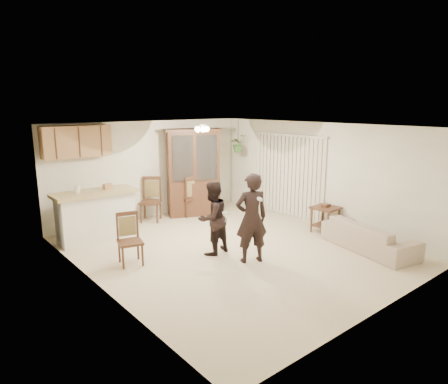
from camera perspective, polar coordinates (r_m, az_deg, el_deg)
floor at (r=8.26m, az=0.95°, el=-8.22°), size 6.50×6.50×0.00m
ceiling at (r=7.74m, az=1.02°, el=9.37°), size 5.50×6.50×0.02m
wall_back at (r=10.55m, az=-10.54°, el=3.16°), size 5.50×0.02×2.50m
wall_front at (r=5.90m, az=21.95°, el=-4.89°), size 5.50×0.02×2.50m
wall_left at (r=6.52m, az=-17.79°, el=-2.97°), size 0.02×6.50×2.50m
wall_right at (r=9.88m, az=13.24°, el=2.42°), size 0.02×6.50×2.50m
breakfast_bar at (r=9.15m, az=-17.77°, el=-3.47°), size 1.60×0.55×1.00m
bar_top at (r=9.02m, az=-18.00°, el=-0.11°), size 1.75×0.70×0.08m
upper_cabinets at (r=9.52m, az=-20.32°, el=6.77°), size 1.50×0.34×0.70m
vertical_blinds at (r=10.44m, az=9.15°, el=2.28°), size 0.06×2.30×2.10m
ceiling_fixture at (r=8.81m, az=-3.11°, el=9.08°), size 0.36×0.36×0.20m
hanging_plant at (r=11.10m, az=2.02°, el=6.94°), size 0.43×0.37×0.48m
plant_cord at (r=11.07m, az=2.04°, el=8.61°), size 0.01×0.01×0.65m
sofa at (r=8.64m, az=20.05°, el=-5.49°), size 1.11×1.99×0.73m
adult at (r=7.41m, az=3.95°, el=-3.37°), size 0.77×0.65×1.80m
child at (r=7.85m, az=-1.67°, el=-4.14°), size 0.73×0.61×1.35m
china_hutch at (r=10.59m, az=-4.42°, el=2.72°), size 1.55×1.09×2.29m
side_table at (r=9.53m, az=14.25°, el=-3.78°), size 0.59×0.59×0.67m
chair_bar at (r=7.65m, az=-13.19°, el=-8.11°), size 0.52×0.52×0.97m
chair_hutch_left at (r=10.30m, az=-10.43°, el=-2.39°), size 0.70×0.70×1.11m
chair_hutch_right at (r=10.68m, az=-5.06°, el=-1.74°), size 0.49×0.49×1.08m
controller_adult at (r=6.95m, az=5.14°, el=-1.03°), size 0.10×0.15×0.05m
controller_child at (r=7.57m, az=0.20°, el=-3.03°), size 0.06×0.13×0.04m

